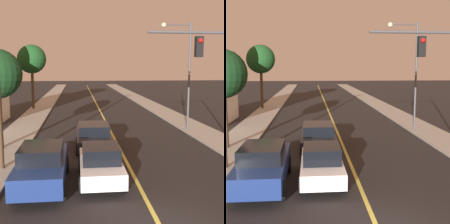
# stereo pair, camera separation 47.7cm
# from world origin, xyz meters

# --- Properties ---
(road_surface) EXTENTS (10.74, 80.00, 0.01)m
(road_surface) POSITION_xyz_m (0.00, 36.00, 0.01)
(road_surface) COLOR black
(road_surface) RESTS_ON ground
(sidewalk_left) EXTENTS (2.50, 80.00, 0.12)m
(sidewalk_left) POSITION_xyz_m (-6.62, 36.00, 0.06)
(sidewalk_left) COLOR #9E998E
(sidewalk_left) RESTS_ON ground
(sidewalk_right) EXTENTS (2.50, 80.00, 0.12)m
(sidewalk_right) POSITION_xyz_m (6.62, 36.00, 0.06)
(sidewalk_right) COLOR #9E998E
(sidewalk_right) RESTS_ON ground
(car_near_lane_front) EXTENTS (1.84, 4.06, 1.58)m
(car_near_lane_front) POSITION_xyz_m (-1.50, 4.49, 0.79)
(car_near_lane_front) COLOR white
(car_near_lane_front) RESTS_ON ground
(car_near_lane_second) EXTENTS (2.10, 5.15, 1.46)m
(car_near_lane_second) POSITION_xyz_m (-1.50, 10.12, 0.74)
(car_near_lane_second) COLOR black
(car_near_lane_second) RESTS_ON ground
(car_outer_lane_front) EXTENTS (1.98, 4.93, 1.72)m
(car_outer_lane_front) POSITION_xyz_m (-3.87, 4.27, 0.88)
(car_outer_lane_front) COLOR navy
(car_outer_lane_front) RESTS_ON ground
(streetlamp_right) EXTENTS (2.24, 0.36, 7.79)m
(streetlamp_right) POSITION_xyz_m (5.21, 14.09, 5.09)
(streetlamp_right) COLOR #47474C
(streetlamp_right) RESTS_ON ground
(tree_left_far) EXTENTS (3.18, 3.18, 7.10)m
(tree_left_far) POSITION_xyz_m (-7.42, 27.72, 5.59)
(tree_left_far) COLOR #4C3823
(tree_left_far) RESTS_ON ground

